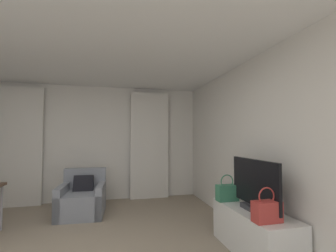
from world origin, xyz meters
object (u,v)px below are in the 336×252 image
(tv_console, at_px, (254,232))
(tv_flatscreen, at_px, (255,187))
(armchair, at_px, (82,199))
(handbag_secondary, at_px, (267,211))
(handbag_primary, at_px, (227,192))

(tv_console, relative_size, tv_flatscreen, 1.35)
(armchair, relative_size, handbag_secondary, 2.38)
(armchair, bearing_deg, tv_flatscreen, -42.44)
(armchair, distance_m, handbag_primary, 2.66)
(tv_console, distance_m, handbag_secondary, 0.58)
(tv_console, height_order, handbag_secondary, handbag_secondary)
(tv_console, relative_size, handbag_secondary, 3.33)
(armchair, relative_size, tv_console, 0.71)
(handbag_primary, relative_size, handbag_secondary, 1.00)
(handbag_primary, bearing_deg, tv_console, -73.91)
(tv_console, xyz_separation_m, tv_flatscreen, (0.00, -0.04, 0.56))
(tv_console, height_order, handbag_primary, handbag_primary)
(armchair, distance_m, tv_flatscreen, 3.08)
(tv_flatscreen, height_order, handbag_primary, tv_flatscreen)
(tv_flatscreen, relative_size, handbag_primary, 2.46)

